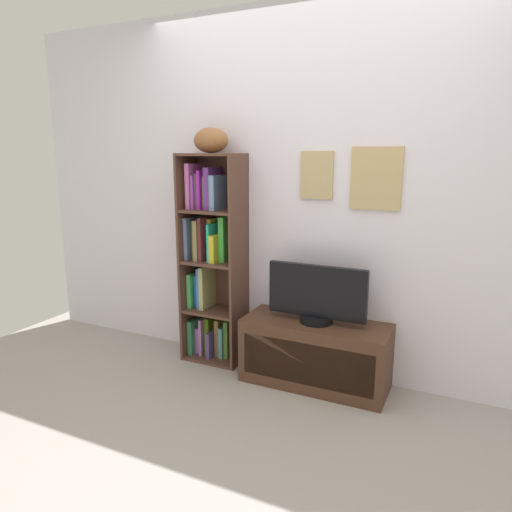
# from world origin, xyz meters

# --- Properties ---
(ground) EXTENTS (5.20, 5.20, 0.04)m
(ground) POSITION_xyz_m (0.00, 0.00, -0.02)
(ground) COLOR #9F9690
(back_wall) EXTENTS (4.80, 0.08, 2.54)m
(back_wall) POSITION_xyz_m (0.00, 1.13, 1.27)
(back_wall) COLOR silver
(back_wall) RESTS_ON ground
(bookshelf) EXTENTS (0.45, 0.29, 1.56)m
(bookshelf) POSITION_xyz_m (-0.75, 0.99, 0.77)
(bookshelf) COLOR #523429
(bookshelf) RESTS_ON ground
(football) EXTENTS (0.27, 0.18, 0.18)m
(football) POSITION_xyz_m (-0.71, 0.96, 1.65)
(football) COLOR brown
(football) RESTS_ON bookshelf
(tv_stand) EXTENTS (0.99, 0.39, 0.45)m
(tv_stand) POSITION_xyz_m (0.12, 0.90, 0.22)
(tv_stand) COLOR #4A2E1F
(tv_stand) RESTS_ON ground
(television) EXTENTS (0.67, 0.22, 0.39)m
(television) POSITION_xyz_m (0.12, 0.90, 0.64)
(television) COLOR black
(television) RESTS_ON tv_stand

